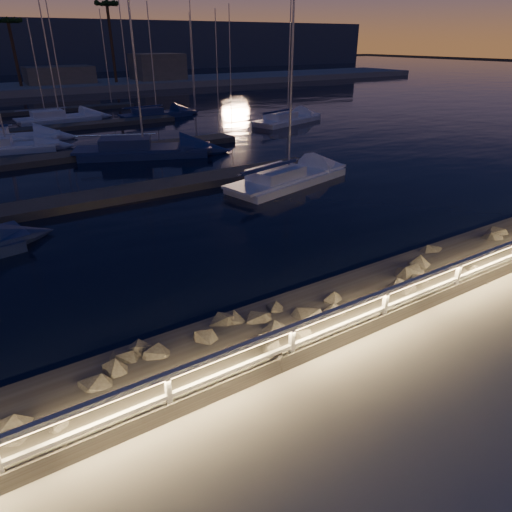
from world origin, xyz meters
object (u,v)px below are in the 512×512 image
object	(u,v)px
sailboat_g	(0,138)
sailboat_c	(140,149)
sailboat_k	(57,118)
guard_rail	(355,311)
sailboat_j	(4,147)
sailboat_h	(286,119)
sailboat_l	(155,114)
sailboat_d	(286,177)

from	to	relation	value
sailboat_g	sailboat_c	bearing A→B (deg)	-42.18
sailboat_g	sailboat_k	xyz separation A→B (m)	(5.84, 8.34, -0.01)
sailboat_g	guard_rail	bearing A→B (deg)	-72.59
sailboat_k	sailboat_j	bearing A→B (deg)	-119.73
sailboat_h	sailboat_l	world-z (taller)	sailboat_h
sailboat_d	sailboat_k	xyz separation A→B (m)	(-6.45, 29.27, 0.01)
guard_rail	sailboat_d	world-z (taller)	sailboat_d
sailboat_g	sailboat_l	distance (m)	16.04
sailboat_j	sailboat_l	xyz separation A→B (m)	(15.02, 9.38, -0.02)
guard_rail	sailboat_j	distance (m)	31.14
sailboat_k	sailboat_g	bearing A→B (deg)	-128.28
guard_rail	sailboat_d	size ratio (longest dim) A/B	3.18
sailboat_g	sailboat_j	xyz separation A→B (m)	(-0.08, -3.55, -0.03)
sailboat_d	sailboat_k	bearing A→B (deg)	89.02
sailboat_c	sailboat_d	distance (m)	11.92
sailboat_g	sailboat_h	size ratio (longest dim) A/B	1.01
guard_rail	sailboat_l	size ratio (longest dim) A/B	3.41
sailboat_l	sailboat_c	bearing A→B (deg)	-119.22
sailboat_c	sailboat_h	distance (m)	17.48
sailboat_c	sailboat_k	world-z (taller)	sailboat_c
guard_rail	sailboat_k	bearing A→B (deg)	88.47
sailboat_c	sailboat_j	distance (m)	10.11
sailboat_d	sailboat_j	size ratio (longest dim) A/B	1.17
guard_rail	sailboat_k	world-z (taller)	sailboat_k
guard_rail	sailboat_j	world-z (taller)	sailboat_j
sailboat_g	sailboat_l	bearing A→B (deg)	30.89
guard_rail	sailboat_g	world-z (taller)	sailboat_g
sailboat_k	sailboat_l	xyz separation A→B (m)	(9.10, -2.51, -0.03)
sailboat_j	sailboat_c	bearing A→B (deg)	-27.86
sailboat_d	sailboat_j	bearing A→B (deg)	112.03
sailboat_c	sailboat_h	size ratio (longest dim) A/B	1.12
sailboat_d	sailboat_h	distance (m)	20.53
guard_rail	sailboat_k	size ratio (longest dim) A/B	3.23
sailboat_k	guard_rail	bearing A→B (deg)	-94.78
sailboat_c	guard_rail	bearing A→B (deg)	-74.69
sailboat_l	guard_rail	bearing A→B (deg)	-109.06
sailboat_k	sailboat_d	bearing A→B (deg)	-80.83
sailboat_g	sailboat_k	bearing A→B (deg)	64.57
sailboat_g	sailboat_h	bearing A→B (deg)	-0.45
guard_rail	sailboat_g	size ratio (longest dim) A/B	3.11
sailboat_j	sailboat_l	bearing A→B (deg)	42.99
sailboat_d	guard_rail	bearing A→B (deg)	-132.98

